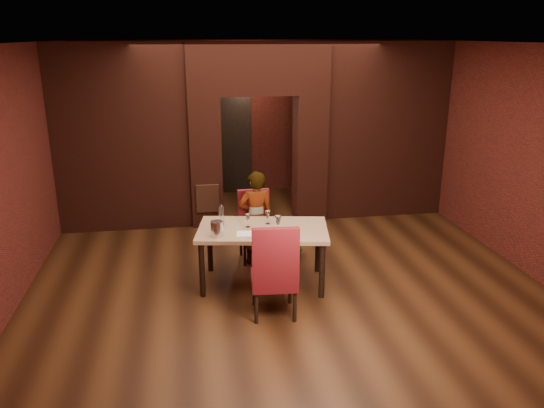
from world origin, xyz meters
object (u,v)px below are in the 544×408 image
at_px(dining_table, 263,256).
at_px(potted_plant, 296,245).
at_px(chair_far, 256,227).
at_px(wine_bucket, 217,229).
at_px(wine_glass_c, 278,224).
at_px(wine_glass_b, 268,217).
at_px(water_bottle, 221,215).
at_px(wine_glass_a, 248,221).
at_px(person_seated, 256,218).
at_px(chair_near, 274,268).

height_order(dining_table, potted_plant, dining_table).
xyz_separation_m(chair_far, wine_bucket, (-0.64, -1.02, 0.38)).
bearing_deg(chair_far, wine_glass_c, -82.27).
height_order(wine_glass_b, potted_plant, wine_glass_b).
xyz_separation_m(dining_table, wine_bucket, (-0.63, -0.19, 0.51)).
bearing_deg(water_bottle, wine_glass_a, -25.06).
relative_size(person_seated, wine_glass_b, 7.64).
xyz_separation_m(water_bottle, potted_plant, (1.18, 0.62, -0.77)).
height_order(chair_far, wine_glass_a, chair_far).
bearing_deg(wine_glass_b, dining_table, -119.92).
bearing_deg(chair_near, wine_glass_b, -90.28).
height_order(chair_near, wine_bucket, chair_near).
bearing_deg(wine_bucket, water_bottle, 78.32).
distance_m(wine_glass_b, wine_glass_c, 0.33).
distance_m(chair_far, wine_glass_c, 1.06).
bearing_deg(wine_bucket, wine_glass_c, 2.95).
distance_m(chair_far, chair_near, 1.67).
relative_size(person_seated, water_bottle, 5.00).
height_order(wine_glass_c, potted_plant, wine_glass_c).
height_order(dining_table, chair_near, chair_near).
distance_m(dining_table, potted_plant, 1.09).
xyz_separation_m(dining_table, person_seated, (0.00, 0.72, 0.31)).
height_order(person_seated, water_bottle, person_seated).
bearing_deg(person_seated, wine_bucket, 50.59).
xyz_separation_m(dining_table, wine_glass_c, (0.18, -0.15, 0.51)).
distance_m(wine_glass_c, wine_bucket, 0.81).
height_order(person_seated, wine_glass_c, person_seated).
bearing_deg(potted_plant, water_bottle, -152.37).
distance_m(wine_glass_b, water_bottle, 0.64).
relative_size(chair_far, wine_glass_c, 4.94).
xyz_separation_m(person_seated, wine_glass_c, (0.18, -0.87, 0.21)).
relative_size(wine_bucket, potted_plant, 0.55).
distance_m(chair_far, person_seated, 0.21).
xyz_separation_m(wine_glass_c, potted_plant, (0.46, 1.00, -0.74)).
distance_m(wine_glass_a, wine_glass_c, 0.44).
bearing_deg(chair_far, dining_table, -93.08).
xyz_separation_m(person_seated, wine_bucket, (-0.63, -0.91, 0.20)).
height_order(person_seated, wine_glass_a, person_seated).
relative_size(dining_table, person_seated, 1.22).
xyz_separation_m(chair_near, person_seated, (-0.01, 1.56, 0.11)).
xyz_separation_m(wine_glass_b, wine_glass_c, (0.09, -0.32, 0.01)).
bearing_deg(wine_glass_a, dining_table, -20.26).
xyz_separation_m(wine_bucket, water_bottle, (0.09, 0.43, 0.04)).
bearing_deg(wine_glass_a, chair_far, 74.57).
bearing_deg(person_seated, wine_glass_c, 96.81).
distance_m(wine_bucket, water_bottle, 0.44).
bearing_deg(chair_far, person_seated, -98.28).
height_order(chair_near, wine_glass_a, chair_near).
bearing_deg(water_bottle, wine_glass_c, -28.12).
relative_size(wine_glass_b, potted_plant, 0.51).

